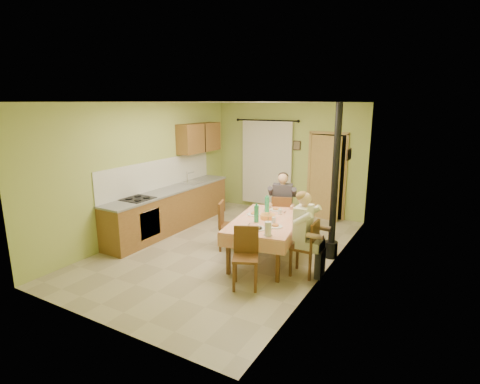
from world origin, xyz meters
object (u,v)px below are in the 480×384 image
Objects in this scene: dining_table at (266,240)px; chair_right at (304,258)px; chair_far at (282,226)px; chair_left at (229,235)px; chair_near at (245,269)px; man_right at (305,224)px; man_far at (282,199)px; stove_flue at (334,204)px.

dining_table is 0.87m from chair_right.
chair_left is at bearing -142.85° from chair_far.
man_right is at bearing -151.84° from chair_near.
man_right is (1.64, -0.35, 0.59)m from chair_left.
man_far is (-0.16, 1.07, 0.50)m from dining_table.
chair_left is 2.06m from stove_flue.
chair_near is 0.68× the size of man_far.
man_far reaches higher than dining_table.
chair_left is 0.34× the size of stove_flue.
man_right is 0.50× the size of stove_flue.
chair_far is at bearing -90.00° from man_far.
chair_far is 0.34× the size of stove_flue.
chair_near is 0.99× the size of chair_left.
man_far reaches higher than chair_right.
chair_right is at bearing -100.53° from stove_flue.
chair_far is 1.64m from chair_right.
chair_right is at bearing -27.03° from dining_table.
dining_table is 1.12m from chair_near.
chair_near is 1.21m from man_right.
chair_right is (0.98, -1.32, -0.00)m from chair_far.
stove_flue is (1.16, -0.39, 0.15)m from man_far.
chair_near is at bearing 141.99° from man_right.
chair_left is 1.78m from man_right.
chair_far is 1.74m from man_right.
stove_flue is (1.00, 0.68, 0.65)m from dining_table.
chair_far is at bearing 35.36° from chair_right.
stove_flue is at bearing -139.81° from chair_near.
chair_right is at bearing -71.49° from man_far.
chair_left is (-1.66, 0.35, 0.00)m from chair_right.
stove_flue is (0.17, 0.94, 0.74)m from chair_right.
dining_table is 1.37m from stove_flue.
chair_near is at bearing -99.18° from chair_far.
stove_flue is (1.16, -0.38, 0.73)m from chair_far.
chair_right is at bearing 57.47° from chair_left.
dining_table is at bearing -105.94° from chair_near.
chair_left is (-0.67, -0.97, -0.00)m from chair_far.
chair_near reaches higher than dining_table.
chair_far is at bearing 161.89° from stove_flue.
dining_table is at bearing -145.62° from stove_flue.
man_right is (0.97, -1.33, 0.00)m from man_far.
man_far is at bearing 161.38° from stove_flue.
dining_table is 2.14× the size of chair_left.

